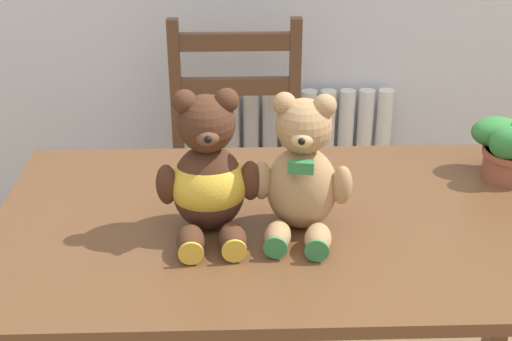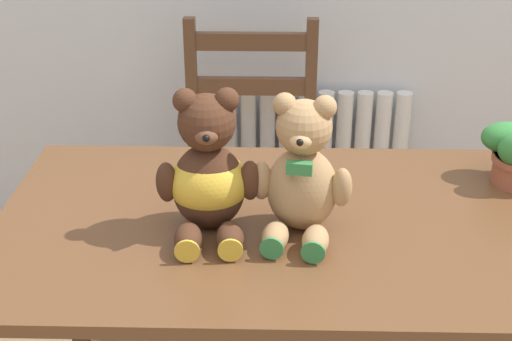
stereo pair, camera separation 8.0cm
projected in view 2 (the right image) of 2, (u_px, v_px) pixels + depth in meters
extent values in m
cylinder|color=white|center=(230.00, 172.00, 2.82)|extent=(0.06, 0.06, 0.67)
cylinder|color=white|center=(249.00, 172.00, 2.82)|extent=(0.06, 0.06, 0.67)
cylinder|color=white|center=(267.00, 172.00, 2.82)|extent=(0.06, 0.06, 0.67)
cylinder|color=white|center=(286.00, 172.00, 2.82)|extent=(0.06, 0.06, 0.67)
cylinder|color=white|center=(304.00, 172.00, 2.81)|extent=(0.06, 0.06, 0.67)
cylinder|color=white|center=(323.00, 173.00, 2.81)|extent=(0.06, 0.06, 0.67)
cylinder|color=white|center=(341.00, 173.00, 2.81)|extent=(0.06, 0.06, 0.67)
cylinder|color=white|center=(360.00, 173.00, 2.81)|extent=(0.06, 0.06, 0.67)
cylinder|color=white|center=(379.00, 173.00, 2.81)|extent=(0.06, 0.06, 0.67)
cylinder|color=white|center=(397.00, 173.00, 2.81)|extent=(0.06, 0.06, 0.67)
cube|color=white|center=(311.00, 241.00, 2.95)|extent=(0.73, 0.10, 0.04)
cube|color=brown|center=(304.00, 225.00, 1.67)|extent=(1.44, 0.80, 0.03)
cube|color=brown|center=(75.00, 270.00, 2.17)|extent=(0.06, 0.06, 0.73)
cube|color=brown|center=(250.00, 191.00, 2.47)|extent=(0.46, 0.45, 0.03)
cube|color=brown|center=(310.00, 280.00, 2.38)|extent=(0.04, 0.04, 0.42)
cube|color=brown|center=(185.00, 278.00, 2.39)|extent=(0.04, 0.04, 0.42)
cube|color=brown|center=(308.00, 151.00, 2.62)|extent=(0.04, 0.04, 0.99)
cube|color=brown|center=(195.00, 150.00, 2.63)|extent=(0.04, 0.04, 0.99)
cube|color=brown|center=(251.00, 41.00, 2.44)|extent=(0.38, 0.03, 0.06)
cube|color=brown|center=(251.00, 86.00, 2.51)|extent=(0.38, 0.03, 0.06)
ellipsoid|color=#472819|center=(209.00, 186.00, 1.59)|extent=(0.17, 0.15, 0.20)
sphere|color=#472819|center=(207.00, 122.00, 1.52)|extent=(0.13, 0.13, 0.13)
sphere|color=#472819|center=(227.00, 100.00, 1.50)|extent=(0.05, 0.05, 0.05)
sphere|color=#472819|center=(185.00, 100.00, 1.50)|extent=(0.05, 0.05, 0.05)
ellipsoid|color=brown|center=(206.00, 135.00, 1.49)|extent=(0.06, 0.05, 0.04)
sphere|color=black|center=(206.00, 138.00, 1.46)|extent=(0.02, 0.02, 0.02)
ellipsoid|color=#472819|center=(250.00, 180.00, 1.57)|extent=(0.05, 0.05, 0.10)
ellipsoid|color=#472819|center=(167.00, 182.00, 1.56)|extent=(0.05, 0.05, 0.10)
ellipsoid|color=#472819|center=(230.00, 238.00, 1.53)|extent=(0.07, 0.11, 0.06)
cylinder|color=gold|center=(230.00, 250.00, 1.49)|extent=(0.05, 0.01, 0.05)
ellipsoid|color=#472819|center=(188.00, 239.00, 1.53)|extent=(0.07, 0.11, 0.06)
cylinder|color=gold|center=(187.00, 251.00, 1.49)|extent=(0.05, 0.01, 0.05)
ellipsoid|color=gold|center=(209.00, 182.00, 1.59)|extent=(0.19, 0.17, 0.15)
ellipsoid|color=tan|center=(302.00, 189.00, 1.59)|extent=(0.18, 0.16, 0.20)
sphere|color=tan|center=(304.00, 127.00, 1.52)|extent=(0.12, 0.12, 0.12)
sphere|color=tan|center=(325.00, 107.00, 1.49)|extent=(0.05, 0.05, 0.05)
sphere|color=tan|center=(285.00, 104.00, 1.51)|extent=(0.05, 0.05, 0.05)
ellipsoid|color=#E5B279|center=(301.00, 140.00, 1.49)|extent=(0.06, 0.05, 0.04)
sphere|color=black|center=(300.00, 143.00, 1.47)|extent=(0.02, 0.02, 0.02)
ellipsoid|color=tan|center=(342.00, 187.00, 1.55)|extent=(0.05, 0.05, 0.09)
ellipsoid|color=tan|center=(262.00, 181.00, 1.58)|extent=(0.05, 0.05, 0.09)
ellipsoid|color=tan|center=(315.00, 241.00, 1.52)|extent=(0.07, 0.11, 0.06)
cylinder|color=#337F42|center=(313.00, 253.00, 1.48)|extent=(0.05, 0.01, 0.05)
ellipsoid|color=tan|center=(275.00, 237.00, 1.54)|extent=(0.07, 0.11, 0.06)
cylinder|color=#337F42|center=(272.00, 249.00, 1.50)|extent=(0.05, 0.01, 0.05)
cube|color=#337F42|center=(299.00, 168.00, 1.50)|extent=(0.06, 0.03, 0.03)
ellipsoid|color=#337F38|center=(507.00, 138.00, 1.82)|extent=(0.13, 0.10, 0.08)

